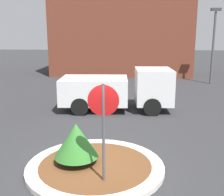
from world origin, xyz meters
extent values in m
plane|color=#2D2D30|center=(0.00, 0.00, 0.00)|extent=(120.00, 120.00, 0.00)
cylinder|color=beige|center=(0.00, 0.00, 0.07)|extent=(3.77, 3.77, 0.13)
cylinder|color=brown|center=(0.00, 0.00, 0.07)|extent=(3.10, 3.10, 0.13)
cylinder|color=#4C4C51|center=(0.32, -0.84, 1.26)|extent=(0.07, 0.07, 2.53)
cylinder|color=#B71414|center=(0.32, -0.84, 2.14)|extent=(0.73, 0.03, 0.73)
cylinder|color=brown|center=(-0.53, 0.07, 0.23)|extent=(0.08, 0.08, 0.19)
cone|color=#2D6B28|center=(-0.53, 0.07, 0.80)|extent=(1.22, 1.22, 0.94)
cube|color=silver|center=(2.03, 6.39, 1.19)|extent=(1.80, 2.23, 1.64)
cube|color=silver|center=(-0.83, 6.25, 0.97)|extent=(3.29, 2.42, 1.21)
cube|color=black|center=(2.62, 6.42, 1.47)|extent=(0.13, 1.93, 0.58)
cylinder|color=black|center=(1.82, 7.43, 0.40)|extent=(0.82, 0.29, 0.81)
cylinder|color=black|center=(1.92, 5.34, 0.40)|extent=(0.82, 0.29, 0.81)
cylinder|color=black|center=(-1.47, 7.27, 0.40)|extent=(0.82, 0.29, 0.81)
cylinder|color=black|center=(-1.37, 5.18, 0.40)|extent=(0.82, 0.29, 0.81)
cube|color=brown|center=(0.00, 19.54, 3.93)|extent=(12.24, 6.00, 7.87)
cylinder|color=#4C4C51|center=(6.89, 14.16, 2.60)|extent=(0.16, 0.16, 5.20)
cube|color=#38383D|center=(6.89, 14.16, 5.35)|extent=(0.70, 0.30, 0.20)
camera|label=1|loc=(0.94, -7.07, 3.63)|focal=45.00mm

